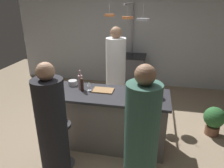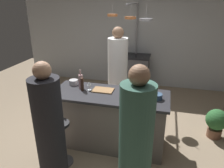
{
  "view_description": "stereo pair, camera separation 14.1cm",
  "coord_description": "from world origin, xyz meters",
  "px_view_note": "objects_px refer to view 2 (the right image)",
  "views": [
    {
      "loc": [
        0.63,
        -2.87,
        2.24
      ],
      "look_at": [
        0.0,
        0.15,
        1.0
      ],
      "focal_mm": 34.01,
      "sensor_mm": 36.0,
      "label": 1
    },
    {
      "loc": [
        0.77,
        -2.84,
        2.24
      ],
      "look_at": [
        0.0,
        0.15,
        1.0
      ],
      "focal_mm": 34.01,
      "sensor_mm": 36.0,
      "label": 2
    }
  ],
  "objects_px": {
    "wine_glass_near_left_guest": "(130,83)",
    "mixing_bowl_steel": "(74,82)",
    "guest_left": "(50,133)",
    "potted_plant": "(216,122)",
    "wine_glass_by_chef": "(89,84)",
    "chef": "(118,77)",
    "wine_bottle_white": "(143,84)",
    "mixing_bowl_blue": "(157,96)",
    "bar_stool_left": "(62,141)",
    "guest_right": "(136,147)",
    "wine_bottle_dark": "(56,88)",
    "pepper_mill": "(82,84)",
    "cutting_board": "(103,90)",
    "wine_bottle_rose": "(81,81)",
    "stove_range": "(134,72)",
    "bar_stool_right": "(141,155)",
    "wine_bottle_amber": "(143,92)",
    "wine_bottle_green": "(132,95)"
  },
  "relations": [
    {
      "from": "wine_bottle_rose",
      "to": "wine_glass_near_left_guest",
      "type": "height_order",
      "value": "wine_bottle_rose"
    },
    {
      "from": "wine_bottle_amber",
      "to": "wine_glass_by_chef",
      "type": "relative_size",
      "value": 1.99
    },
    {
      "from": "guest_left",
      "to": "potted_plant",
      "type": "bearing_deg",
      "value": 35.98
    },
    {
      "from": "wine_bottle_dark",
      "to": "mixing_bowl_blue",
      "type": "relative_size",
      "value": 1.91
    },
    {
      "from": "guest_left",
      "to": "wine_bottle_green",
      "type": "bearing_deg",
      "value": 41.5
    },
    {
      "from": "guest_right",
      "to": "potted_plant",
      "type": "bearing_deg",
      "value": 54.35
    },
    {
      "from": "cutting_board",
      "to": "pepper_mill",
      "type": "relative_size",
      "value": 1.52
    },
    {
      "from": "cutting_board",
      "to": "wine_bottle_white",
      "type": "bearing_deg",
      "value": 12.81
    },
    {
      "from": "guest_right",
      "to": "mixing_bowl_steel",
      "type": "bearing_deg",
      "value": 135.51
    },
    {
      "from": "pepper_mill",
      "to": "wine_bottle_dark",
      "type": "height_order",
      "value": "wine_bottle_dark"
    },
    {
      "from": "wine_glass_by_chef",
      "to": "chef",
      "type": "bearing_deg",
      "value": 74.48
    },
    {
      "from": "wine_bottle_white",
      "to": "mixing_bowl_steel",
      "type": "bearing_deg",
      "value": -179.44
    },
    {
      "from": "stove_range",
      "to": "wine_bottle_green",
      "type": "distance_m",
      "value": 2.76
    },
    {
      "from": "potted_plant",
      "to": "mixing_bowl_steel",
      "type": "xyz_separation_m",
      "value": [
        -2.4,
        -0.4,
        0.64
      ]
    },
    {
      "from": "guest_left",
      "to": "wine_glass_by_chef",
      "type": "xyz_separation_m",
      "value": [
        0.13,
        1.02,
        0.24
      ]
    },
    {
      "from": "wine_bottle_rose",
      "to": "wine_bottle_dark",
      "type": "relative_size",
      "value": 1.0
    },
    {
      "from": "guest_left",
      "to": "pepper_mill",
      "type": "distance_m",
      "value": 1.01
    },
    {
      "from": "guest_right",
      "to": "bar_stool_left",
      "type": "bearing_deg",
      "value": 160.59
    },
    {
      "from": "guest_right",
      "to": "wine_bottle_rose",
      "type": "height_order",
      "value": "guest_right"
    },
    {
      "from": "bar_stool_right",
      "to": "potted_plant",
      "type": "height_order",
      "value": "bar_stool_right"
    },
    {
      "from": "bar_stool_left",
      "to": "wine_bottle_rose",
      "type": "height_order",
      "value": "wine_bottle_rose"
    },
    {
      "from": "wine_bottle_white",
      "to": "mixing_bowl_blue",
      "type": "relative_size",
      "value": 1.93
    },
    {
      "from": "bar_stool_right",
      "to": "wine_bottle_amber",
      "type": "distance_m",
      "value": 0.85
    },
    {
      "from": "bar_stool_left",
      "to": "wine_glass_near_left_guest",
      "type": "relative_size",
      "value": 4.66
    },
    {
      "from": "wine_glass_near_left_guest",
      "to": "mixing_bowl_steel",
      "type": "xyz_separation_m",
      "value": [
        -0.95,
        -0.02,
        -0.06
      ]
    },
    {
      "from": "stove_range",
      "to": "wine_bottle_white",
      "type": "height_order",
      "value": "wine_bottle_white"
    },
    {
      "from": "chef",
      "to": "mixing_bowl_steel",
      "type": "distance_m",
      "value": 0.95
    },
    {
      "from": "bar_stool_left",
      "to": "stove_range",
      "type": "bearing_deg",
      "value": 80.1
    },
    {
      "from": "chef",
      "to": "wine_bottle_white",
      "type": "xyz_separation_m",
      "value": [
        0.57,
        -0.73,
        0.19
      ]
    },
    {
      "from": "wine_bottle_dark",
      "to": "mixing_bowl_steel",
      "type": "xyz_separation_m",
      "value": [
        0.07,
        0.48,
        -0.08
      ]
    },
    {
      "from": "bar_stool_left",
      "to": "potted_plant",
      "type": "height_order",
      "value": "bar_stool_left"
    },
    {
      "from": "wine_glass_by_chef",
      "to": "mixing_bowl_blue",
      "type": "xyz_separation_m",
      "value": [
        1.05,
        -0.06,
        -0.07
      ]
    },
    {
      "from": "wine_bottle_dark",
      "to": "stove_range",
      "type": "bearing_deg",
      "value": 74.61
    },
    {
      "from": "wine_bottle_rose",
      "to": "mixing_bowl_steel",
      "type": "bearing_deg",
      "value": 146.75
    },
    {
      "from": "wine_bottle_dark",
      "to": "wine_glass_near_left_guest",
      "type": "bearing_deg",
      "value": 26.12
    },
    {
      "from": "guest_left",
      "to": "pepper_mill",
      "type": "relative_size",
      "value": 7.82
    },
    {
      "from": "bar_stool_right",
      "to": "wine_bottle_green",
      "type": "xyz_separation_m",
      "value": [
        -0.21,
        0.39,
        0.64
      ]
    },
    {
      "from": "stove_range",
      "to": "wine_bottle_amber",
      "type": "bearing_deg",
      "value": -78.39
    },
    {
      "from": "bar_stool_right",
      "to": "wine_bottle_green",
      "type": "bearing_deg",
      "value": 118.17
    },
    {
      "from": "bar_stool_left",
      "to": "wine_glass_by_chef",
      "type": "xyz_separation_m",
      "value": [
        0.19,
        0.67,
        0.63
      ]
    },
    {
      "from": "stove_range",
      "to": "guest_left",
      "type": "distance_m",
      "value": 3.47
    },
    {
      "from": "wine_glass_by_chef",
      "to": "wine_glass_near_left_guest",
      "type": "relative_size",
      "value": 1.0
    },
    {
      "from": "chef",
      "to": "wine_bottle_dark",
      "type": "xyz_separation_m",
      "value": [
        -0.65,
        -1.22,
        0.19
      ]
    },
    {
      "from": "wine_glass_by_chef",
      "to": "guest_right",
      "type": "bearing_deg",
      "value": -49.61
    },
    {
      "from": "bar_stool_left",
      "to": "guest_left",
      "type": "relative_size",
      "value": 0.41
    },
    {
      "from": "bar_stool_left",
      "to": "potted_plant",
      "type": "relative_size",
      "value": 1.31
    },
    {
      "from": "guest_left",
      "to": "wine_bottle_white",
      "type": "height_order",
      "value": "guest_left"
    },
    {
      "from": "pepper_mill",
      "to": "mixing_bowl_blue",
      "type": "relative_size",
      "value": 1.29
    },
    {
      "from": "wine_bottle_rose",
      "to": "wine_bottle_white",
      "type": "relative_size",
      "value": 0.99
    },
    {
      "from": "chef",
      "to": "wine_bottle_rose",
      "type": "bearing_deg",
      "value": -115.52
    }
  ]
}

